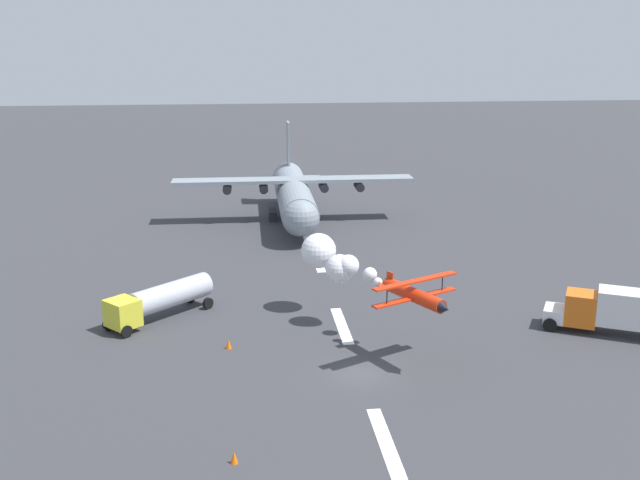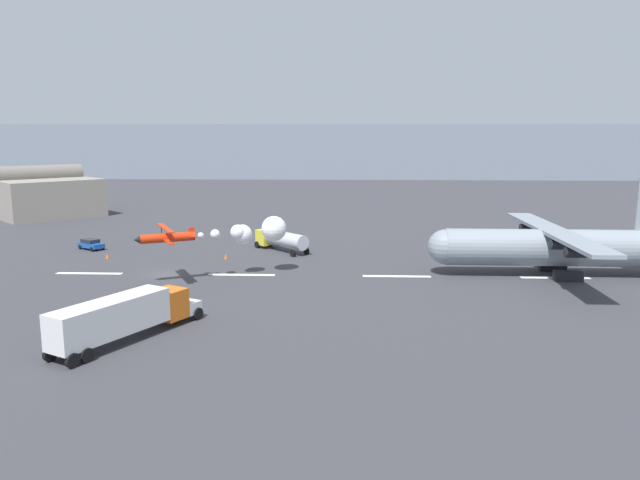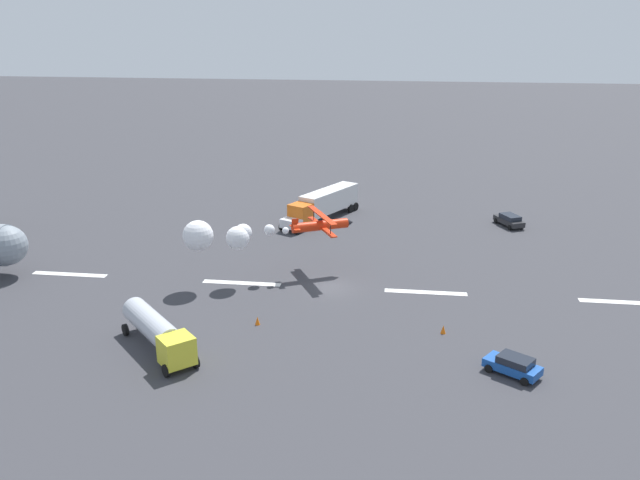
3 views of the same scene
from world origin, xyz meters
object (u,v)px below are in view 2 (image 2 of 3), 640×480
airport_staff_sedan (91,244)px  fuel_tanker_truck (281,239)px  stunt_biplane_red (246,232)px  semi_truck_orange (125,315)px  traffic_cone_far (226,256)px  cargo_transport_plane (542,246)px  traffic_cone_near (107,256)px

airport_staff_sedan → fuel_tanker_truck: bearing=-0.4°
stunt_biplane_red → airport_staff_sedan: 29.82m
semi_truck_orange → fuel_tanker_truck: size_ratio=1.58×
semi_truck_orange → traffic_cone_far: semi_truck_orange is taller
cargo_transport_plane → airport_staff_sedan: bearing=166.8°
semi_truck_orange → traffic_cone_far: bearing=87.1°
fuel_tanker_truck → traffic_cone_far: (-6.84, -5.76, -1.38)m
cargo_transport_plane → stunt_biplane_red: (-34.76, -1.04, 1.68)m
semi_truck_orange → traffic_cone_near: semi_truck_orange is taller
traffic_cone_near → stunt_biplane_red: bearing=-23.3°
cargo_transport_plane → stunt_biplane_red: bearing=-178.3°
stunt_biplane_red → fuel_tanker_truck: size_ratio=1.84×
stunt_biplane_red → semi_truck_orange: size_ratio=1.16×
traffic_cone_near → fuel_tanker_truck: bearing=15.0°
semi_truck_orange → traffic_cone_far: size_ratio=18.57×
cargo_transport_plane → stunt_biplane_red: cargo_transport_plane is taller
cargo_transport_plane → semi_truck_orange: (-40.77, -24.49, -1.40)m
cargo_transport_plane → traffic_cone_near: (-55.17, 7.74, -3.15)m
cargo_transport_plane → stunt_biplane_red: 34.82m
airport_staff_sedan → traffic_cone_far: size_ratio=5.92×
traffic_cone_near → semi_truck_orange: bearing=-65.9°
stunt_biplane_red → traffic_cone_near: 22.74m
semi_truck_orange → fuel_tanker_truck: (8.49, 38.38, -0.37)m
semi_truck_orange → traffic_cone_near: size_ratio=18.57×
airport_staff_sedan → traffic_cone_far: bearing=-15.9°
cargo_transport_plane → fuel_tanker_truck: size_ratio=3.48×
stunt_biplane_red → traffic_cone_near: stunt_biplane_red is taller
semi_truck_orange → airport_staff_sedan: (-19.30, 38.58, -1.31)m
stunt_biplane_red → semi_truck_orange: stunt_biplane_red is taller
stunt_biplane_red → airport_staff_sedan: size_ratio=3.65×
traffic_cone_near → traffic_cone_far: 16.05m
semi_truck_orange → traffic_cone_far: (1.65, 32.62, -1.75)m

